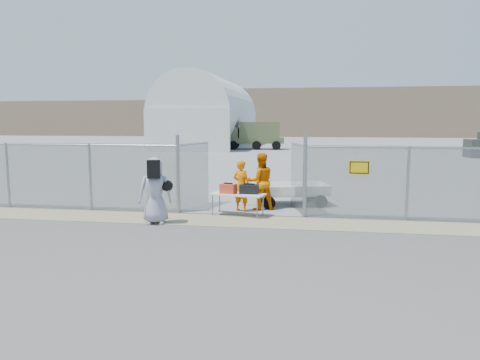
% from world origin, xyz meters
% --- Properties ---
extents(ground, '(160.00, 160.00, 0.00)m').
position_xyz_m(ground, '(0.00, 0.00, 0.00)').
color(ground, '#414141').
extents(tarmac_inside, '(160.00, 80.00, 0.01)m').
position_xyz_m(tarmac_inside, '(0.00, 42.00, 0.01)').
color(tarmac_inside, gray).
rests_on(tarmac_inside, ground).
extents(dirt_strip, '(44.00, 1.60, 0.01)m').
position_xyz_m(dirt_strip, '(0.00, 1.00, 0.01)').
color(dirt_strip, gray).
rests_on(dirt_strip, ground).
extents(distant_hills, '(140.00, 6.00, 9.00)m').
position_xyz_m(distant_hills, '(5.00, 78.00, 4.50)').
color(distant_hills, '#7F684F').
rests_on(distant_hills, ground).
extents(chain_link_fence, '(40.00, 0.20, 2.20)m').
position_xyz_m(chain_link_fence, '(0.00, 2.00, 1.10)').
color(chain_link_fence, gray).
rests_on(chain_link_fence, ground).
extents(quonset_hangar, '(9.00, 18.00, 8.00)m').
position_xyz_m(quonset_hangar, '(-10.00, 40.00, 4.00)').
color(quonset_hangar, silver).
rests_on(quonset_hangar, ground).
extents(folding_table, '(1.76, 1.02, 0.70)m').
position_xyz_m(folding_table, '(-0.04, 1.81, 0.35)').
color(folding_table, white).
rests_on(folding_table, ground).
extents(orange_bag, '(0.53, 0.41, 0.29)m').
position_xyz_m(orange_bag, '(-0.34, 1.81, 0.85)').
color(orange_bag, '#E84326').
rests_on(orange_bag, folding_table).
extents(black_duffel, '(0.60, 0.37, 0.28)m').
position_xyz_m(black_duffel, '(0.31, 1.85, 0.84)').
color(black_duffel, black).
rests_on(black_duffel, folding_table).
extents(security_worker_left, '(0.73, 0.62, 1.68)m').
position_xyz_m(security_worker_left, '(-0.04, 2.54, 0.84)').
color(security_worker_left, orange).
rests_on(security_worker_left, ground).
extents(security_worker_right, '(1.12, 1.00, 1.89)m').
position_xyz_m(security_worker_right, '(0.53, 2.96, 0.94)').
color(security_worker_right, orange).
rests_on(security_worker_right, ground).
extents(visitor, '(1.05, 0.81, 1.91)m').
position_xyz_m(visitor, '(-2.18, 0.36, 0.96)').
color(visitor, '#9996A8').
rests_on(visitor, ground).
extents(utility_trailer, '(3.60, 2.52, 0.79)m').
position_xyz_m(utility_trailer, '(1.45, 4.00, 0.40)').
color(utility_trailer, white).
rests_on(utility_trailer, ground).
extents(military_truck, '(6.15, 2.78, 2.84)m').
position_xyz_m(military_truck, '(-4.12, 36.28, 1.42)').
color(military_truck, '#586139').
rests_on(military_truck, ground).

